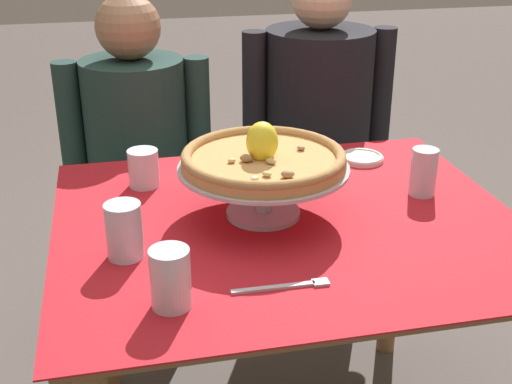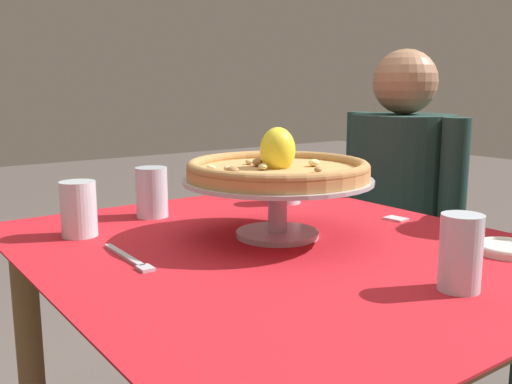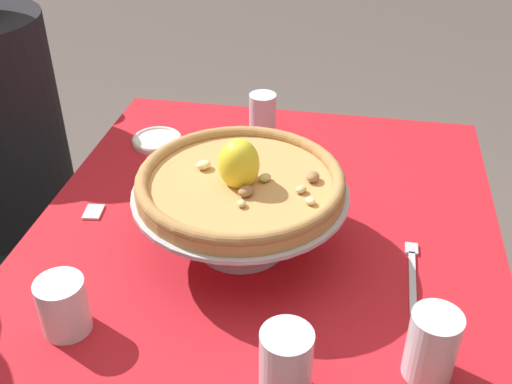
% 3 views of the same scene
% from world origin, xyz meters
% --- Properties ---
extents(dining_table, '(1.08, 0.93, 0.73)m').
position_xyz_m(dining_table, '(0.00, 0.00, 0.61)').
color(dining_table, olive).
rests_on(dining_table, ground).
extents(pizza_stand, '(0.40, 0.40, 0.12)m').
position_xyz_m(pizza_stand, '(-0.05, 0.04, 0.82)').
color(pizza_stand, '#B7B7C1').
rests_on(pizza_stand, dining_table).
extents(pizza, '(0.38, 0.38, 0.11)m').
position_xyz_m(pizza, '(-0.05, 0.04, 0.87)').
color(pizza, tan).
rests_on(pizza, pizza_stand).
extents(water_glass_front_left, '(0.08, 0.08, 0.12)m').
position_xyz_m(water_glass_front_left, '(-0.30, -0.30, 0.78)').
color(water_glass_front_left, silver).
rests_on(water_glass_front_left, dining_table).
extents(water_glass_side_left, '(0.08, 0.08, 0.12)m').
position_xyz_m(water_glass_side_left, '(-0.38, -0.09, 0.78)').
color(water_glass_side_left, silver).
rests_on(water_glass_side_left, dining_table).
extents(water_glass_back_left, '(0.08, 0.08, 0.10)m').
position_xyz_m(water_glass_back_left, '(-0.31, 0.27, 0.77)').
color(water_glass_back_left, white).
rests_on(water_glass_back_left, dining_table).
extents(water_glass_side_right, '(0.07, 0.07, 0.12)m').
position_xyz_m(water_glass_side_right, '(0.37, 0.07, 0.78)').
color(water_glass_side_right, silver).
rests_on(water_glass_side_right, dining_table).
extents(side_plate, '(0.12, 0.12, 0.02)m').
position_xyz_m(side_plate, '(0.30, 0.32, 0.74)').
color(side_plate, silver).
rests_on(side_plate, dining_table).
extents(dinner_fork, '(0.19, 0.02, 0.01)m').
position_xyz_m(dinner_fork, '(-0.08, -0.29, 0.73)').
color(dinner_fork, '#B7B7C1').
rests_on(dinner_fork, dining_table).
extents(sugar_packet, '(0.05, 0.04, 0.00)m').
position_xyz_m(sugar_packet, '(-0.01, 0.36, 0.73)').
color(sugar_packet, beige).
rests_on(sugar_packet, dining_table).
extents(diner_left, '(0.48, 0.34, 1.15)m').
position_xyz_m(diner_left, '(-0.31, 0.74, 0.55)').
color(diner_left, '#1E3833').
rests_on(diner_left, ground).
extents(diner_right, '(0.52, 0.38, 1.21)m').
position_xyz_m(diner_right, '(0.31, 0.77, 0.60)').
color(diner_right, '#1E3833').
rests_on(diner_right, ground).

